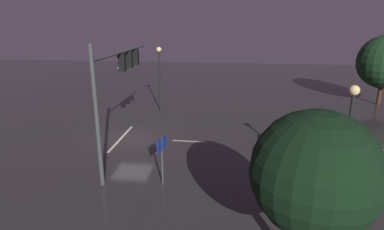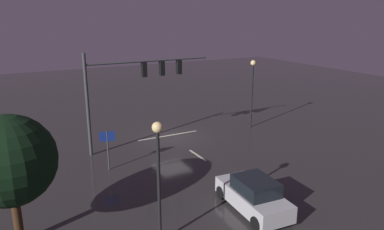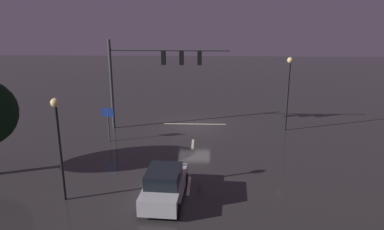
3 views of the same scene
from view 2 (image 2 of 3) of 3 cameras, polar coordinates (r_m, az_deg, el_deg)
ground_plane at (r=28.33m, az=-3.10°, el=-3.58°), size 80.00×80.00×0.00m
traffic_signal_assembly at (r=25.55m, az=-8.92°, el=5.40°), size 8.98×0.47×6.83m
lane_dash_far at (r=24.99m, az=0.86°, el=-6.21°), size 0.16×2.20×0.01m
lane_dash_mid at (r=20.44m, az=9.26°, el=-11.62°), size 0.16×2.20×0.01m
stop_bar at (r=28.92m, az=-3.68°, el=-3.18°), size 5.00×0.16×0.01m
car_approaching at (r=18.39m, az=9.43°, el=-12.09°), size 2.16×4.47×1.70m
street_lamp_left_kerb at (r=30.44m, az=9.29°, el=5.11°), size 0.44×0.44×5.60m
street_lamp_right_kerb at (r=14.71m, az=-5.23°, el=-6.98°), size 0.44×0.44×5.23m
route_sign at (r=22.76m, az=-12.90°, el=-4.05°), size 0.89×0.27×2.48m
tree_right_near at (r=16.21m, az=-26.33°, el=-6.35°), size 3.67×3.67×5.51m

